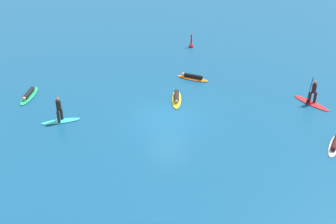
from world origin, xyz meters
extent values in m
plane|color=navy|center=(0.00, 0.00, 0.00)|extent=(120.00, 120.00, 0.00)
ellipsoid|color=white|center=(10.06, -2.36, 0.04)|extent=(1.62, 2.75, 0.08)
cylinder|color=#381414|center=(10.04, -2.41, 0.23)|extent=(0.90, 1.55, 0.30)
ellipsoid|color=#23B266|center=(-10.17, 2.33, 0.05)|extent=(0.78, 2.85, 0.10)
cylinder|color=black|center=(-10.17, 2.38, 0.26)|extent=(0.35, 1.50, 0.31)
sphere|color=tan|center=(-10.19, 1.51, 0.28)|extent=(0.26, 0.26, 0.25)
ellipsoid|color=yellow|center=(0.41, 2.65, 0.05)|extent=(0.78, 2.81, 0.10)
cylinder|color=black|center=(0.40, 2.70, 0.27)|extent=(0.41, 1.41, 0.34)
sphere|color=#A37556|center=(0.44, 1.87, 0.29)|extent=(0.26, 0.26, 0.25)
ellipsoid|color=#33C6CC|center=(-6.88, -0.90, 0.04)|extent=(2.52, 1.38, 0.08)
cylinder|color=black|center=(-6.85, -0.70, 0.48)|extent=(0.24, 0.24, 0.79)
cylinder|color=black|center=(-6.92, -1.10, 0.48)|extent=(0.24, 0.24, 0.79)
cylinder|color=black|center=(-6.88, -0.90, 1.19)|extent=(0.41, 0.41, 0.63)
sphere|color=brown|center=(-6.88, -0.90, 1.63)|extent=(0.33, 0.33, 0.25)
ellipsoid|color=orange|center=(1.45, 6.12, 0.05)|extent=(2.61, 1.44, 0.10)
cylinder|color=black|center=(1.50, 6.10, 0.25)|extent=(1.48, 0.77, 0.30)
sphere|color=beige|center=(0.69, 6.39, 0.27)|extent=(0.31, 0.31, 0.25)
ellipsoid|color=red|center=(9.79, 2.80, 0.04)|extent=(2.36, 2.57, 0.08)
cylinder|color=#381414|center=(9.98, 2.84, 0.47)|extent=(0.26, 0.26, 0.78)
cylinder|color=#381414|center=(9.61, 2.77, 0.47)|extent=(0.26, 0.26, 0.78)
cylinder|color=#381414|center=(9.79, 2.80, 1.18)|extent=(0.42, 0.42, 0.64)
sphere|color=brown|center=(9.79, 2.80, 1.62)|extent=(0.33, 0.33, 0.24)
cylinder|color=black|center=(9.51, 2.75, 1.04)|extent=(0.28, 0.25, 1.91)
cube|color=black|center=(9.51, 2.75, 0.14)|extent=(0.19, 0.18, 0.32)
sphere|color=red|center=(1.14, 12.86, 0.10)|extent=(0.41, 0.41, 0.41)
cylinder|color=red|center=(1.14, 12.86, 0.61)|extent=(0.14, 0.14, 1.21)
camera|label=1|loc=(1.82, -23.89, 14.31)|focal=45.66mm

